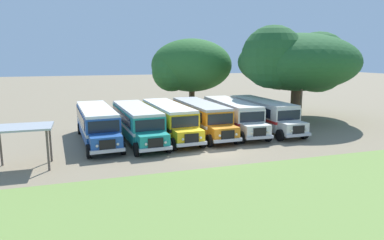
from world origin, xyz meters
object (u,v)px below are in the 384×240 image
object	(u,v)px
utility_pole	(302,89)
parked_bus_slot_5	(263,113)
parked_bus_slot_3	(201,116)
secondary_tree	(296,62)
parked_bus_slot_1	(137,121)
waiting_shelter	(22,130)
parked_bus_slot_4	(232,114)
parked_bus_slot_0	(97,123)
parked_bus_slot_2	(169,118)
broad_shade_tree	(191,66)

from	to	relation	value
utility_pole	parked_bus_slot_5	bearing A→B (deg)	-174.27
parked_bus_slot_3	secondary_tree	distance (m)	14.04
parked_bus_slot_1	waiting_shelter	distance (m)	9.74
secondary_tree	utility_pole	xyz separation A→B (m)	(-1.59, -3.54, -2.66)
parked_bus_slot_3	parked_bus_slot_4	xyz separation A→B (m)	(3.19, 0.11, 0.00)
parked_bus_slot_3	parked_bus_slot_4	distance (m)	3.19
waiting_shelter	parked_bus_slot_0	bearing A→B (deg)	51.35
parked_bus_slot_4	secondary_tree	bearing A→B (deg)	113.62
parked_bus_slot_2	secondary_tree	xyz separation A→B (m)	(15.70, 4.13, 4.82)
utility_pole	waiting_shelter	distance (m)	25.94
parked_bus_slot_2	waiting_shelter	bearing A→B (deg)	-64.36
utility_pole	waiting_shelter	xyz separation A→B (m)	(-25.06, -6.58, -1.30)
parked_bus_slot_4	parked_bus_slot_5	size ratio (longest dim) A/B	1.00
parked_bus_slot_5	broad_shade_tree	distance (m)	13.13
parked_bus_slot_4	secondary_tree	world-z (taller)	secondary_tree
parked_bus_slot_0	parked_bus_slot_2	world-z (taller)	same
parked_bus_slot_3	secondary_tree	xyz separation A→B (m)	(12.59, 3.91, 4.82)
parked_bus_slot_0	parked_bus_slot_5	size ratio (longest dim) A/B	1.01
parked_bus_slot_2	waiting_shelter	world-z (taller)	parked_bus_slot_2
parked_bus_slot_2	parked_bus_slot_1	bearing A→B (deg)	-81.97
waiting_shelter	parked_bus_slot_4	bearing A→B (deg)	20.14
parked_bus_slot_1	parked_bus_slot_3	distance (m)	6.06
parked_bus_slot_4	parked_bus_slot_5	world-z (taller)	same
parked_bus_slot_0	broad_shade_tree	xyz separation A→B (m)	(12.04, 12.05, 4.27)
parked_bus_slot_0	secondary_tree	distance (m)	22.80
secondary_tree	utility_pole	size ratio (longest dim) A/B	2.07
parked_bus_slot_1	broad_shade_tree	world-z (taller)	broad_shade_tree
parked_bus_slot_2	parked_bus_slot_3	size ratio (longest dim) A/B	1.00
parked_bus_slot_4	waiting_shelter	bearing A→B (deg)	-68.22
parked_bus_slot_5	utility_pole	distance (m)	5.16
parked_bus_slot_5	parked_bus_slot_1	bearing A→B (deg)	-88.26
utility_pole	waiting_shelter	world-z (taller)	utility_pole
parked_bus_slot_0	waiting_shelter	distance (m)	7.67
parked_bus_slot_0	waiting_shelter	world-z (taller)	parked_bus_slot_0
parked_bus_slot_2	utility_pole	bearing A→B (deg)	89.39
secondary_tree	waiting_shelter	world-z (taller)	secondary_tree
parked_bus_slot_0	parked_bus_slot_5	xyz separation A→B (m)	(15.64, 0.17, 0.00)
parked_bus_slot_0	parked_bus_slot_2	size ratio (longest dim) A/B	1.00
parked_bus_slot_2	utility_pole	size ratio (longest dim) A/B	1.56
parked_bus_slot_2	broad_shade_tree	world-z (taller)	broad_shade_tree
broad_shade_tree	waiting_shelter	distance (m)	24.86
parked_bus_slot_3	waiting_shelter	world-z (taller)	parked_bus_slot_3
parked_bus_slot_1	broad_shade_tree	bearing A→B (deg)	141.35
parked_bus_slot_3	parked_bus_slot_1	bearing A→B (deg)	-84.46
parked_bus_slot_0	parked_bus_slot_1	world-z (taller)	same
parked_bus_slot_0	broad_shade_tree	bearing A→B (deg)	130.85
parked_bus_slot_2	secondary_tree	size ratio (longest dim) A/B	0.75
broad_shade_tree	waiting_shelter	xyz separation A→B (m)	(-16.80, -18.00, -3.40)
parked_bus_slot_3	broad_shade_tree	world-z (taller)	broad_shade_tree
parked_bus_slot_0	parked_bus_slot_1	distance (m)	3.33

